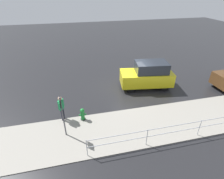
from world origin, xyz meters
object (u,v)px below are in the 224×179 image
Objects in this scene: pedestrian at (61,107)px; moving_hatchback at (148,75)px; sign_post at (62,112)px; fire_hydrant at (83,114)px.

moving_hatchback is at bearing -157.98° from pedestrian.
sign_post is at bearing 96.26° from pedestrian.
moving_hatchback is 6.85m from pedestrian.
sign_post is (6.21, 3.89, 0.55)m from moving_hatchback.
fire_hydrant is at bearing -133.31° from sign_post.
fire_hydrant is at bearing 166.33° from pedestrian.
moving_hatchback is at bearing -147.91° from sign_post.
sign_post is at bearing 46.69° from fire_hydrant.
pedestrian is at bearing 22.02° from moving_hatchback.
fire_hydrant is 0.33× the size of sign_post.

